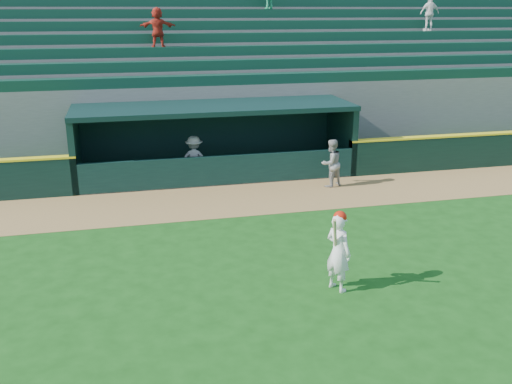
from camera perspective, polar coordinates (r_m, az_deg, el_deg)
ground at (r=12.88m, az=1.66°, el=-7.65°), size 120.00×120.00×0.00m
warning_track at (r=17.32m, az=-2.52°, el=-0.81°), size 40.00×3.00×0.01m
dugout_player_front at (r=18.60m, az=7.52°, el=2.88°), size 0.93×0.84×1.56m
dugout_player_inside at (r=19.08m, az=-6.18°, el=3.30°), size 1.11×0.79×1.56m
dugout at (r=19.91m, az=-4.28°, el=5.68°), size 9.40×2.80×2.46m
stands at (r=24.19m, az=-6.14°, el=10.29°), size 34.50×6.25×7.58m
batter_at_plate at (r=11.75m, az=8.24°, el=-5.82°), size 0.64×0.81×1.74m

